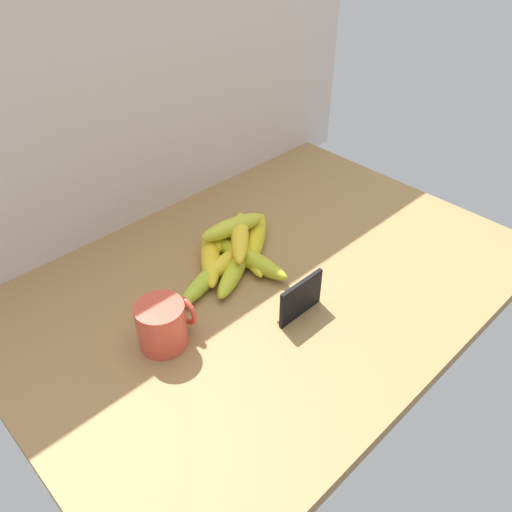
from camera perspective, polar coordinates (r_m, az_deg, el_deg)
counter_top at (r=110.00cm, az=1.47°, el=-3.22°), size 110.00×76.00×3.00cm
back_wall at (r=119.69cm, az=-12.33°, el=18.26°), size 130.00×2.00×70.00cm
chalkboard_sign at (r=99.17cm, az=4.96°, el=-4.81°), size 11.00×1.80×8.40cm
coffee_mug at (r=94.55cm, az=-10.30°, el=-7.47°), size 10.47×8.97×9.17cm
banana_0 at (r=116.93cm, az=-0.03°, el=1.92°), size 18.28×15.46×4.07cm
banana_1 at (r=107.16cm, az=-5.39°, el=-2.42°), size 21.10×9.62×3.58cm
banana_2 at (r=107.82cm, az=-2.52°, el=-1.92°), size 15.96×10.85×3.67cm
banana_3 at (r=116.51cm, az=-3.25°, el=1.59°), size 15.35×4.78×3.73cm
banana_4 at (r=111.34cm, az=-0.70°, el=-0.19°), size 6.33×21.29×4.21cm
banana_5 at (r=111.82cm, az=-5.09°, el=-0.19°), size 15.26×17.92×4.16cm
banana_6 at (r=111.11cm, az=-2.89°, el=-0.41°), size 20.06×6.60×4.01cm
banana_7 at (r=114.38cm, az=-1.33°, el=0.68°), size 10.44×19.86×3.21cm
banana_8 at (r=112.37cm, az=-1.79°, el=2.13°), size 15.44×15.88×3.83cm
banana_9 at (r=114.45cm, az=-2.60°, el=3.25°), size 16.24×6.86×4.02cm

